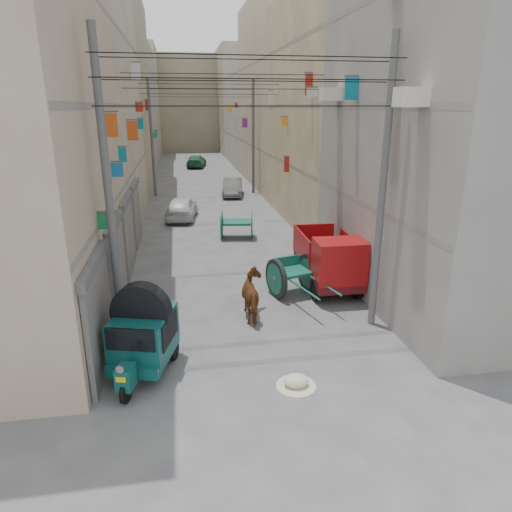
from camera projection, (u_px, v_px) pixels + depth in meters
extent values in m
plane|color=#4B4B4D|center=(311.00, 503.00, 7.49)|extent=(140.00, 140.00, 0.00)
cube|color=gray|center=(103.00, 214.00, 13.33)|extent=(0.25, 9.80, 0.18)
cube|color=gray|center=(91.00, 106.00, 12.39)|extent=(0.25, 9.80, 0.18)
cube|color=#B6AD9C|center=(47.00, 110.00, 22.14)|extent=(8.00, 12.00, 12.00)
cube|color=gray|center=(134.00, 167.00, 23.63)|extent=(0.25, 11.76, 0.18)
cube|color=gray|center=(129.00, 106.00, 22.69)|extent=(0.25, 11.76, 0.18)
cube|color=gray|center=(124.00, 40.00, 21.75)|extent=(0.25, 11.76, 0.18)
cube|color=gray|center=(91.00, 95.00, 34.00)|extent=(8.00, 14.00, 14.00)
cube|color=gray|center=(148.00, 146.00, 35.81)|extent=(0.25, 13.72, 0.18)
cube|color=gray|center=(145.00, 106.00, 34.87)|extent=(0.25, 13.72, 0.18)
cube|color=gray|center=(142.00, 64.00, 33.93)|extent=(0.25, 13.72, 0.18)
cube|color=gray|center=(116.00, 109.00, 47.46)|extent=(8.00, 14.00, 11.80)
cube|color=gray|center=(155.00, 135.00, 48.92)|extent=(0.25, 13.72, 0.18)
cube|color=gray|center=(154.00, 106.00, 47.98)|extent=(0.25, 13.72, 0.18)
cube|color=gray|center=(151.00, 75.00, 47.04)|extent=(0.25, 13.72, 0.18)
cube|color=#C2B087|center=(127.00, 102.00, 59.37)|extent=(8.00, 12.00, 13.50)
cube|color=gray|center=(159.00, 130.00, 61.09)|extent=(0.25, 11.76, 0.18)
cube|color=gray|center=(158.00, 106.00, 60.15)|extent=(0.25, 11.76, 0.18)
cube|color=gray|center=(156.00, 82.00, 59.22)|extent=(0.25, 11.76, 0.18)
cube|color=gray|center=(495.00, 96.00, 14.21)|extent=(8.00, 10.00, 13.00)
cube|color=gray|center=(369.00, 204.00, 14.63)|extent=(0.25, 9.80, 0.18)
cube|color=gray|center=(377.00, 106.00, 13.69)|extent=(0.25, 9.80, 0.18)
cube|color=#C2B087|center=(360.00, 110.00, 24.66)|extent=(8.00, 12.00, 12.00)
cube|color=gray|center=(289.00, 164.00, 24.93)|extent=(0.25, 11.76, 0.18)
cube|color=gray|center=(290.00, 106.00, 23.99)|extent=(0.25, 11.76, 0.18)
cube|color=gray|center=(292.00, 44.00, 23.05)|extent=(0.25, 11.76, 0.18)
cube|color=tan|center=(299.00, 96.00, 36.53)|extent=(8.00, 14.00, 14.00)
cube|color=gray|center=(252.00, 145.00, 37.10)|extent=(0.25, 13.72, 0.18)
cube|color=gray|center=(252.00, 106.00, 36.17)|extent=(0.25, 13.72, 0.18)
cube|color=gray|center=(251.00, 65.00, 35.23)|extent=(0.25, 13.72, 0.18)
cube|color=#B6AD9C|center=(266.00, 109.00, 49.98)|extent=(8.00, 14.00, 11.80)
cube|color=gray|center=(232.00, 135.00, 50.22)|extent=(0.25, 13.72, 0.18)
cube|color=gray|center=(231.00, 106.00, 49.28)|extent=(0.25, 13.72, 0.18)
cube|color=gray|center=(231.00, 76.00, 48.34)|extent=(0.25, 13.72, 0.18)
cube|color=gray|center=(249.00, 102.00, 61.89)|extent=(8.00, 12.00, 13.50)
cube|color=gray|center=(221.00, 129.00, 62.39)|extent=(0.25, 11.76, 0.18)
cube|color=gray|center=(220.00, 106.00, 61.45)|extent=(0.25, 11.76, 0.18)
cube|color=gray|center=(220.00, 82.00, 60.51)|extent=(0.25, 11.76, 0.18)
cube|color=gray|center=(188.00, 104.00, 67.27)|extent=(22.00, 10.00, 13.00)
cube|color=#535358|center=(100.00, 320.00, 10.96)|extent=(0.12, 3.00, 2.60)
cube|color=#505153|center=(94.00, 263.00, 10.51)|extent=(0.18, 3.20, 0.25)
cube|color=#535358|center=(118.00, 269.00, 14.42)|extent=(0.12, 3.00, 2.60)
cube|color=#505153|center=(114.00, 224.00, 13.97)|extent=(0.18, 3.20, 0.25)
cube|color=#535358|center=(129.00, 237.00, 17.89)|extent=(0.12, 3.00, 2.60)
cube|color=#505153|center=(126.00, 201.00, 17.44)|extent=(0.18, 3.20, 0.25)
cube|color=#535358|center=(137.00, 215.00, 21.45)|extent=(0.12, 3.00, 2.60)
cube|color=#505153|center=(135.00, 185.00, 21.00)|extent=(0.18, 3.20, 0.25)
cube|color=silver|center=(244.00, 109.00, 38.32)|extent=(0.38, 0.08, 0.41)
cube|color=#198A46|center=(156.00, 134.00, 44.71)|extent=(0.27, 0.08, 0.71)
cube|color=#198A46|center=(106.00, 221.00, 11.86)|extent=(0.44, 0.08, 0.42)
cube|color=#C44B17|center=(132.00, 131.00, 20.07)|extent=(0.45, 0.08, 0.84)
cube|color=#FF9D1C|center=(229.00, 109.00, 48.26)|extent=(0.41, 0.08, 0.59)
cube|color=#186AA9|center=(117.00, 170.00, 14.70)|extent=(0.38, 0.08, 0.44)
cube|color=#84268E|center=(245.00, 123.00, 37.98)|extent=(0.43, 0.08, 0.72)
cube|color=#A32215|center=(236.00, 105.00, 43.24)|extent=(0.28, 0.08, 0.44)
cube|color=silver|center=(136.00, 72.00, 23.17)|extent=(0.48, 0.08, 0.84)
cube|color=#198A46|center=(155.00, 135.00, 41.39)|extent=(0.31, 0.08, 0.44)
cube|color=#FF9D1C|center=(284.00, 122.00, 24.21)|extent=(0.35, 0.08, 0.45)
cube|color=silver|center=(271.00, 98.00, 27.22)|extent=(0.34, 0.08, 0.79)
cube|color=#0D7690|center=(123.00, 155.00, 16.73)|extent=(0.28, 0.08, 0.52)
cube|color=#A32215|center=(147.00, 105.00, 32.66)|extent=(0.28, 0.08, 0.74)
cube|color=#A32215|center=(287.00, 164.00, 24.42)|extent=(0.26, 0.08, 0.80)
cube|color=#198A46|center=(352.00, 90.00, 14.77)|extent=(0.34, 0.08, 0.55)
cube|color=#C44B17|center=(109.00, 125.00, 13.13)|extent=(0.47, 0.08, 0.67)
cube|color=#A32215|center=(139.00, 107.00, 24.78)|extent=(0.40, 0.08, 0.47)
cube|color=#0D7690|center=(140.00, 124.00, 25.53)|extent=(0.32, 0.08, 0.55)
cube|color=silver|center=(312.00, 93.00, 18.84)|extent=(0.47, 0.08, 0.35)
cube|color=#A32215|center=(309.00, 85.00, 19.53)|extent=(0.32, 0.08, 0.89)
cube|color=#0D7690|center=(352.00, 89.00, 14.68)|extent=(0.44, 0.08, 0.69)
cube|color=silver|center=(94.00, 239.00, 11.53)|extent=(0.10, 3.20, 0.80)
cube|color=#84268E|center=(128.00, 183.00, 19.96)|extent=(0.10, 3.20, 0.80)
cube|color=#C44B17|center=(145.00, 155.00, 31.19)|extent=(0.10, 3.20, 0.80)
cube|color=#0D7690|center=(153.00, 142.00, 42.43)|extent=(0.10, 3.20, 0.80)
cube|color=#FF9D1C|center=(395.00, 226.00, 12.81)|extent=(0.10, 3.20, 0.80)
cube|color=#FF9D1C|center=(308.00, 178.00, 21.24)|extent=(0.10, 3.20, 0.80)
cube|color=silver|center=(262.00, 153.00, 32.47)|extent=(0.10, 3.20, 0.80)
cube|color=silver|center=(240.00, 141.00, 43.71)|extent=(0.10, 3.20, 0.80)
cube|color=beige|center=(411.00, 97.00, 10.74)|extent=(0.70, 0.55, 0.45)
cube|color=beige|center=(331.00, 94.00, 16.30)|extent=(0.70, 0.55, 0.45)
cylinder|color=#505153|center=(109.00, 199.00, 11.29)|extent=(0.20, 0.20, 8.00)
cylinder|color=#505153|center=(382.00, 191.00, 12.42)|extent=(0.20, 0.20, 8.00)
cylinder|color=#505153|center=(152.00, 139.00, 31.89)|extent=(0.20, 0.20, 8.00)
cylinder|color=#505153|center=(253.00, 138.00, 33.03)|extent=(0.20, 0.20, 8.00)
cylinder|color=black|center=(255.00, 106.00, 10.70)|extent=(7.40, 0.02, 0.02)
cylinder|color=black|center=(255.00, 79.00, 10.51)|extent=(7.40, 0.02, 0.02)
cylinder|color=black|center=(255.00, 55.00, 10.35)|extent=(7.40, 0.02, 0.02)
cylinder|color=black|center=(249.00, 106.00, 11.63)|extent=(7.40, 0.02, 0.02)
cylinder|color=black|center=(249.00, 81.00, 11.45)|extent=(7.40, 0.02, 0.02)
cylinder|color=black|center=(249.00, 59.00, 11.29)|extent=(7.40, 0.02, 0.02)
cylinder|color=black|center=(226.00, 106.00, 16.78)|extent=(7.40, 0.02, 0.02)
cylinder|color=black|center=(226.00, 89.00, 16.60)|extent=(7.40, 0.02, 0.02)
cylinder|color=black|center=(226.00, 74.00, 16.44)|extent=(7.40, 0.02, 0.02)
cylinder|color=black|center=(211.00, 106.00, 24.28)|extent=(7.40, 0.02, 0.02)
cylinder|color=black|center=(210.00, 94.00, 24.09)|extent=(7.40, 0.02, 0.02)
cylinder|color=black|center=(210.00, 84.00, 23.93)|extent=(7.40, 0.02, 0.02)
cylinder|color=black|center=(202.00, 106.00, 31.77)|extent=(7.40, 0.02, 0.02)
cylinder|color=black|center=(202.00, 97.00, 31.58)|extent=(7.40, 0.02, 0.02)
cylinder|color=black|center=(202.00, 89.00, 31.43)|extent=(7.40, 0.02, 0.02)
cylinder|color=black|center=(126.00, 391.00, 9.97)|extent=(0.26, 0.56, 0.55)
cylinder|color=black|center=(133.00, 347.00, 11.78)|extent=(0.26, 0.56, 0.55)
cylinder|color=black|center=(174.00, 349.00, 11.67)|extent=(0.26, 0.56, 0.55)
cube|color=#0C4542|center=(145.00, 353.00, 11.11)|extent=(1.68, 2.12, 0.27)
cube|color=#0C4542|center=(126.00, 377.00, 9.91)|extent=(0.45, 0.52, 0.54)
cylinder|color=silver|center=(120.00, 369.00, 9.59)|extent=(0.18, 0.09, 0.18)
cube|color=#D8C20C|center=(121.00, 380.00, 9.65)|extent=(0.22, 0.09, 0.12)
cube|color=#0C4542|center=(144.00, 332.00, 10.98)|extent=(1.68, 1.95, 0.93)
cube|color=black|center=(130.00, 340.00, 10.10)|extent=(1.10, 0.36, 0.54)
cube|color=black|center=(118.00, 327.00, 11.01)|extent=(0.36, 1.14, 0.64)
cube|color=black|center=(170.00, 329.00, 10.88)|extent=(0.36, 1.14, 0.64)
cube|color=white|center=(132.00, 369.00, 10.30)|extent=(1.19, 0.38, 0.06)
cylinder|color=black|center=(276.00, 279.00, 15.33)|extent=(0.50, 1.34, 1.35)
cylinder|color=#135344|center=(276.00, 279.00, 15.33)|extent=(0.44, 1.06, 1.06)
cylinder|color=#505153|center=(276.00, 279.00, 15.33)|extent=(0.25, 0.22, 0.17)
cylinder|color=black|center=(308.00, 273.00, 15.84)|extent=(0.50, 1.34, 1.35)
cylinder|color=#135344|center=(308.00, 273.00, 15.84)|extent=(0.44, 1.06, 1.06)
cylinder|color=#505153|center=(308.00, 273.00, 15.84)|extent=(0.25, 0.22, 0.17)
cylinder|color=#505153|center=(293.00, 276.00, 15.58)|extent=(1.28, 0.42, 0.08)
cube|color=#135344|center=(293.00, 271.00, 15.53)|extent=(1.26, 1.29, 0.10)
cube|color=#135344|center=(286.00, 261.00, 15.88)|extent=(1.00, 0.34, 0.34)
cylinder|color=#135344|center=(301.00, 287.00, 14.36)|extent=(0.66, 2.16, 0.07)
cylinder|color=#135344|center=(321.00, 283.00, 14.67)|extent=(0.66, 2.16, 0.07)
cylinder|color=black|center=(316.00, 290.00, 15.16)|extent=(0.22, 0.74, 0.73)
cylinder|color=black|center=(299.00, 266.00, 17.45)|extent=(0.22, 0.74, 0.73)
cylinder|color=black|center=(358.00, 288.00, 15.36)|extent=(0.22, 0.74, 0.73)
cylinder|color=black|center=(335.00, 264.00, 17.65)|extent=(0.22, 0.74, 0.73)
cube|color=#4E0B11|center=(327.00, 270.00, 16.33)|extent=(1.69, 3.69, 0.39)
cube|color=maroon|center=(339.00, 261.00, 14.89)|extent=(1.63, 1.20, 1.38)
cube|color=black|center=(345.00, 263.00, 14.37)|extent=(1.44, 0.10, 0.61)
cube|color=#4E0B11|center=(322.00, 257.00, 16.81)|extent=(1.72, 2.48, 0.13)
cube|color=maroon|center=(301.00, 245.00, 16.55)|extent=(0.12, 2.44, 0.94)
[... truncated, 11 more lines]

